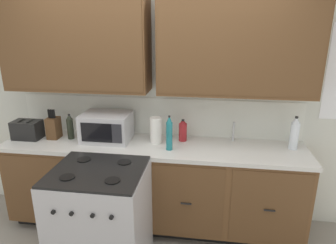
{
  "coord_description": "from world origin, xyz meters",
  "views": [
    {
      "loc": [
        0.55,
        -2.42,
        2.06
      ],
      "look_at": [
        0.16,
        0.27,
        1.18
      ],
      "focal_mm": 32.33,
      "sensor_mm": 36.0,
      "label": 1
    }
  ],
  "objects": [
    {
      "name": "toaster",
      "position": [
        -1.31,
        0.28,
        1.02
      ],
      "size": [
        0.28,
        0.18,
        0.19
      ],
      "color": "black",
      "rests_on": "counter_run"
    },
    {
      "name": "ground_plane",
      "position": [
        0.0,
        0.0,
        0.0
      ],
      "size": [
        8.0,
        8.0,
        0.0
      ],
      "primitive_type": "plane",
      "color": "gray"
    },
    {
      "name": "knife_block",
      "position": [
        -1.04,
        0.33,
        1.04
      ],
      "size": [
        0.11,
        0.14,
        0.31
      ],
      "color": "#52361E",
      "rests_on": "counter_run"
    },
    {
      "name": "microwave",
      "position": [
        -0.48,
        0.36,
        1.07
      ],
      "size": [
        0.48,
        0.37,
        0.28
      ],
      "color": "#B7B7BC",
      "rests_on": "counter_run"
    },
    {
      "name": "paper_towel_roll",
      "position": [
        0.03,
        0.36,
        1.06
      ],
      "size": [
        0.12,
        0.12,
        0.26
      ],
      "primitive_type": "cylinder",
      "color": "white",
      "rests_on": "counter_run"
    },
    {
      "name": "wall_unit",
      "position": [
        0.0,
        0.5,
        1.66
      ],
      "size": [
        4.17,
        0.4,
        2.48
      ],
      "color": "silver",
      "rests_on": "ground_plane"
    },
    {
      "name": "sink_faucet",
      "position": [
        0.79,
        0.51,
        1.03
      ],
      "size": [
        0.02,
        0.02,
        0.2
      ],
      "primitive_type": "cylinder",
      "color": "#B2B5BA",
      "rests_on": "counter_run"
    },
    {
      "name": "bottle_clear",
      "position": [
        1.35,
        0.38,
        1.08
      ],
      "size": [
        0.08,
        0.08,
        0.32
      ],
      "color": "silver",
      "rests_on": "counter_run"
    },
    {
      "name": "stove_range",
      "position": [
        -0.33,
        -0.33,
        0.47
      ],
      "size": [
        0.76,
        0.68,
        0.95
      ],
      "color": "#B7B7BC",
      "rests_on": "ground_plane"
    },
    {
      "name": "bottle_teal",
      "position": [
        0.18,
        0.2,
        1.09
      ],
      "size": [
        0.06,
        0.06,
        0.34
      ],
      "color": "#1E707A",
      "rests_on": "counter_run"
    },
    {
      "name": "bottle_dark",
      "position": [
        -0.87,
        0.34,
        1.06
      ],
      "size": [
        0.06,
        0.06,
        0.27
      ],
      "color": "black",
      "rests_on": "counter_run"
    },
    {
      "name": "counter_run",
      "position": [
        0.0,
        0.3,
        0.48
      ],
      "size": [
        3.0,
        0.64,
        0.93
      ],
      "color": "black",
      "rests_on": "ground_plane"
    },
    {
      "name": "bottle_red",
      "position": [
        0.29,
        0.44,
        1.04
      ],
      "size": [
        0.08,
        0.08,
        0.23
      ],
      "color": "maroon",
      "rests_on": "counter_run"
    }
  ]
}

